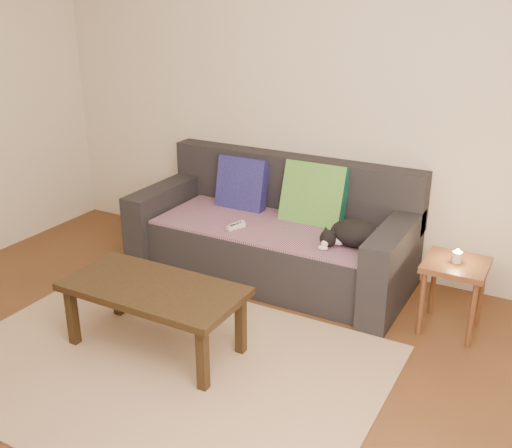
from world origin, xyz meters
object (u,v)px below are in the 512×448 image
at_px(cat, 353,234).
at_px(wii_remote_b, 236,226).
at_px(wii_remote_a, 237,225).
at_px(side_table, 455,274).
at_px(coffee_table, 154,294).
at_px(sofa, 274,237).

distance_m(cat, wii_remote_b, 0.87).
height_order(wii_remote_a, wii_remote_b, same).
relative_size(wii_remote_a, side_table, 0.31).
distance_m(cat, coffee_table, 1.40).
bearing_deg(wii_remote_b, coffee_table, -155.01).
distance_m(sofa, side_table, 1.40).
relative_size(cat, coffee_table, 0.38).
relative_size(wii_remote_b, coffee_table, 0.14).
height_order(wii_remote_a, coffee_table, wii_remote_a).
bearing_deg(cat, wii_remote_b, -173.96).
distance_m(cat, side_table, 0.71).
height_order(sofa, cat, sofa).
height_order(side_table, coffee_table, side_table).
height_order(cat, wii_remote_a, cat).
relative_size(sofa, wii_remote_b, 14.00).
bearing_deg(side_table, wii_remote_b, -176.94).
bearing_deg(cat, coffee_table, -127.53).
xyz_separation_m(sofa, side_table, (1.38, -0.19, 0.09)).
relative_size(sofa, side_table, 4.37).
xyz_separation_m(cat, wii_remote_b, (-0.86, -0.10, -0.07)).
distance_m(cat, wii_remote_a, 0.88).
bearing_deg(coffee_table, cat, 53.37).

